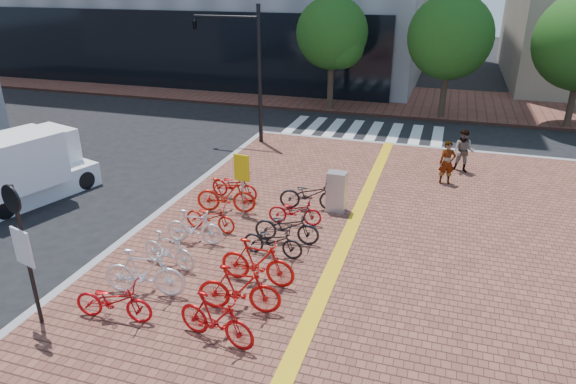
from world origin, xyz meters
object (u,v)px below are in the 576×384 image
(pedestrian_b, at_px, (464,151))
(bike_7, at_px, (216,319))
(bike_11, at_px, (287,226))
(bike_6, at_px, (234,186))
(bike_3, at_px, (194,227))
(pedestrian_a, at_px, (447,163))
(bike_10, at_px, (273,241))
(traffic_light_pole, at_px, (230,48))
(bike_0, at_px, (113,301))
(yellow_sign, at_px, (242,173))
(bike_9, at_px, (257,262))
(notice_sign, at_px, (22,239))
(bike_5, at_px, (226,195))
(bike_1, at_px, (144,273))
(bike_12, at_px, (295,211))
(bike_2, at_px, (168,250))
(bike_13, at_px, (310,194))
(bike_8, at_px, (239,289))
(box_truck, at_px, (27,167))
(utility_box, at_px, (337,192))
(bike_4, at_px, (210,217))

(pedestrian_b, bearing_deg, bike_7, -98.60)
(bike_11, bearing_deg, bike_6, 43.59)
(bike_3, distance_m, pedestrian_a, 9.34)
(bike_10, height_order, traffic_light_pole, traffic_light_pole)
(bike_0, height_order, yellow_sign, yellow_sign)
(bike_9, height_order, notice_sign, notice_sign)
(bike_5, height_order, traffic_light_pole, traffic_light_pole)
(bike_5, xyz_separation_m, bike_10, (2.28, -2.13, -0.13))
(bike_1, height_order, notice_sign, notice_sign)
(bike_11, distance_m, pedestrian_a, 7.17)
(bike_11, bearing_deg, bike_12, 1.70)
(bike_2, xyz_separation_m, bike_11, (2.46, 2.15, -0.00))
(bike_2, relative_size, pedestrian_b, 0.98)
(bike_5, xyz_separation_m, notice_sign, (-1.54, -6.36, 1.46))
(bike_12, xyz_separation_m, pedestrian_a, (4.17, 4.76, 0.36))
(bike_9, relative_size, bike_10, 1.15)
(bike_12, xyz_separation_m, bike_13, (0.13, 1.17, 0.08))
(bike_7, xyz_separation_m, bike_11, (0.08, 4.44, -0.06))
(bike_0, distance_m, bike_2, 2.28)
(bike_2, relative_size, bike_8, 0.86)
(bike_0, relative_size, bike_11, 0.96)
(bike_3, distance_m, bike_11, 2.55)
(box_truck, bearing_deg, bike_11, -3.83)
(bike_3, height_order, yellow_sign, yellow_sign)
(bike_0, height_order, bike_8, bike_8)
(bike_0, distance_m, traffic_light_pole, 13.78)
(bike_5, distance_m, pedestrian_a, 7.93)
(bike_9, distance_m, bike_10, 1.36)
(bike_10, relative_size, utility_box, 1.28)
(bike_3, relative_size, pedestrian_b, 1.02)
(bike_12, height_order, traffic_light_pole, traffic_light_pole)
(utility_box, bearing_deg, bike_12, -126.17)
(bike_0, height_order, bike_6, bike_0)
(bike_7, distance_m, box_truck, 10.52)
(bike_5, xyz_separation_m, bike_8, (2.38, -4.67, 0.00))
(bike_9, distance_m, traffic_light_pole, 12.44)
(bike_3, bearing_deg, bike_5, -6.46)
(bike_1, height_order, bike_3, bike_1)
(bike_0, height_order, bike_4, bike_0)
(utility_box, bearing_deg, pedestrian_b, 52.21)
(bike_6, relative_size, pedestrian_a, 1.11)
(bike_13, distance_m, notice_sign, 8.49)
(notice_sign, bearing_deg, traffic_light_pole, 95.63)
(bike_9, distance_m, bike_12, 3.31)
(bike_0, distance_m, pedestrian_b, 13.71)
(bike_7, bearing_deg, notice_sign, 109.63)
(bike_10, xyz_separation_m, bike_12, (0.02, 1.95, -0.01))
(bike_13, distance_m, box_truck, 9.48)
(bike_3, distance_m, bike_13, 3.97)
(bike_8, bearing_deg, bike_5, 18.62)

